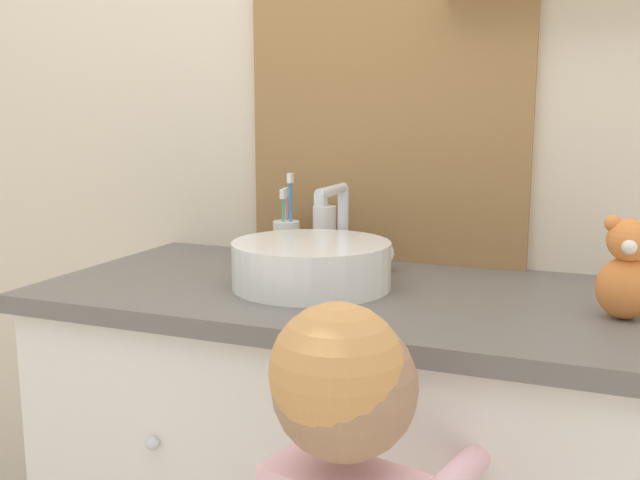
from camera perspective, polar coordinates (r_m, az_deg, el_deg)
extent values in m
cube|color=beige|center=(1.66, 6.31, 11.64)|extent=(3.20, 0.06, 2.50)
cube|color=olive|center=(1.63, 5.30, 12.67)|extent=(0.64, 0.02, 1.12)
cube|color=#B2C1CC|center=(1.62, 5.24, 12.68)|extent=(0.58, 0.01, 1.06)
cube|color=#605B56|center=(1.39, 2.39, -4.54)|extent=(1.19, 0.59, 0.03)
sphere|color=silver|center=(1.35, -13.26, -15.58)|extent=(0.02, 0.02, 0.02)
cylinder|color=white|center=(1.39, -0.69, -1.96)|extent=(0.31, 0.31, 0.09)
cylinder|color=silver|center=(1.38, -0.69, -0.30)|extent=(0.25, 0.25, 0.01)
cylinder|color=silver|center=(1.54, 1.86, 0.94)|extent=(0.02, 0.02, 0.18)
cylinder|color=silver|center=(1.47, 0.95, 3.96)|extent=(0.02, 0.14, 0.02)
cylinder|color=silver|center=(1.40, -0.07, 3.20)|extent=(0.02, 0.02, 0.02)
sphere|color=white|center=(1.53, 4.86, -1.09)|extent=(0.06, 0.06, 0.06)
cylinder|color=silver|center=(1.65, -2.70, -0.03)|extent=(0.06, 0.06, 0.09)
cylinder|color=#3884DB|center=(1.63, -2.37, 2.04)|extent=(0.01, 0.01, 0.19)
cube|color=white|center=(1.62, -2.39, 4.97)|extent=(0.01, 0.02, 0.02)
cylinder|color=pink|center=(1.66, -2.70, 1.55)|extent=(0.01, 0.01, 0.15)
cube|color=white|center=(1.65, -2.72, 3.84)|extent=(0.01, 0.02, 0.02)
cylinder|color=#47B26B|center=(1.63, -2.95, 1.41)|extent=(0.01, 0.01, 0.15)
cube|color=white|center=(1.63, -2.97, 3.70)|extent=(0.01, 0.02, 0.02)
cylinder|color=white|center=(1.64, 0.36, 0.57)|extent=(0.05, 0.05, 0.13)
cylinder|color=silver|center=(1.63, 0.36, 3.12)|extent=(0.02, 0.02, 0.02)
cube|color=silver|center=(1.62, 0.24, 3.75)|extent=(0.02, 0.03, 0.02)
sphere|color=#997051|center=(0.87, 1.99, -11.66)|extent=(0.18, 0.18, 0.18)
sphere|color=tan|center=(0.85, 1.41, -10.43)|extent=(0.16, 0.16, 0.16)
cylinder|color=beige|center=(1.08, 11.22, -17.82)|extent=(0.11, 0.30, 0.04)
cylinder|color=#E5CC4C|center=(1.19, 14.23, -13.14)|extent=(0.02, 0.05, 0.12)
ellipsoid|color=orange|center=(1.27, 23.24, -3.57)|extent=(0.09, 0.08, 0.10)
sphere|color=orange|center=(1.26, 23.49, -0.02)|extent=(0.07, 0.07, 0.07)
sphere|color=orange|center=(1.25, 22.37, 1.25)|extent=(0.03, 0.03, 0.03)
sphere|color=silver|center=(1.23, 23.51, -0.49)|extent=(0.02, 0.02, 0.02)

